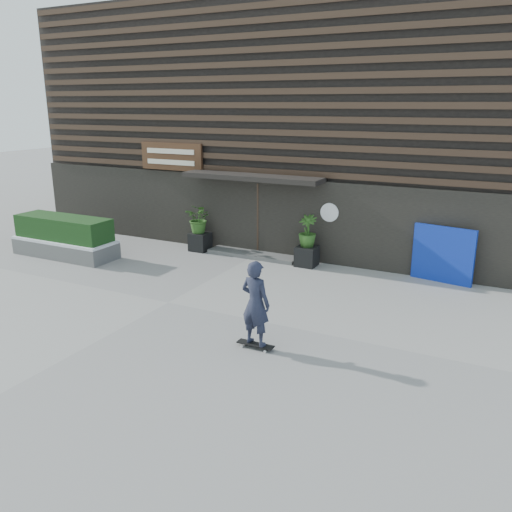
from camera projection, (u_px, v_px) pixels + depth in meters
The scene contains 12 objects.
ground at pixel (168, 303), 12.94m from camera, with size 80.00×80.00×0.00m, color gray.
entrance_step at pixel (254, 254), 16.86m from camera, with size 3.00×0.80×0.12m, color #4A4A48.
planter_pot_left at pixel (200, 242), 17.45m from camera, with size 0.60×0.60×0.60m, color black.
bamboo_left at pixel (199, 219), 17.23m from camera, with size 0.86×0.75×0.96m, color #2D591E.
planter_pot_right at pixel (307, 256), 15.79m from camera, with size 0.60×0.60×0.60m, color black.
bamboo_right at pixel (308, 231), 15.57m from camera, with size 0.54×0.54×0.96m, color #2D591E.
raised_bed at pixel (66, 248), 16.84m from camera, with size 3.50×1.20×0.50m, color #535350.
snow_layer at pixel (65, 240), 16.76m from camera, with size 3.50×1.20×0.08m, color white.
hedge at pixel (64, 228), 16.65m from camera, with size 3.30×1.00×0.70m, color #143413.
blue_tarp at pixel (443, 255), 14.25m from camera, with size 1.65×0.12×1.55m, color #0B2296.
building at pixel (317, 123), 20.35m from camera, with size 18.00×11.00×8.00m.
skateboarder at pixel (256, 304), 10.26m from camera, with size 0.78×0.50×1.83m.
Camera 1 is at (7.43, -9.80, 4.72)m, focal length 36.90 mm.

